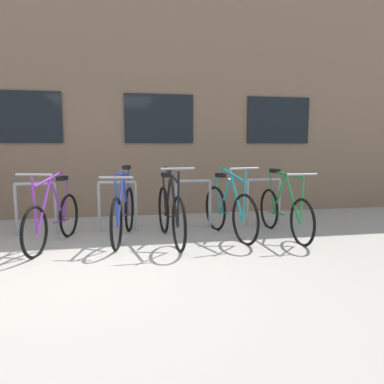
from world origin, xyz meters
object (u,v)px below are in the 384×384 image
at_px(bicycle_blue, 124,212).
at_px(bicycle_purple, 53,219).
at_px(bicycle_green, 284,211).
at_px(bicycle_black, 170,213).
at_px(bicycle_teal, 229,210).

bearing_deg(bicycle_blue, bicycle_purple, -169.75).
bearing_deg(bicycle_purple, bicycle_green, -1.06).
height_order(bicycle_purple, bicycle_green, bicycle_purple).
distance_m(bicycle_green, bicycle_black, 1.71).
xyz_separation_m(bicycle_teal, bicycle_blue, (-1.54, 0.11, 0.00)).
distance_m(bicycle_teal, bicycle_blue, 1.55).
xyz_separation_m(bicycle_blue, bicycle_black, (0.65, -0.20, 0.00)).
bearing_deg(bicycle_green, bicycle_purple, 178.94).
bearing_deg(bicycle_green, bicycle_black, 179.09).
xyz_separation_m(bicycle_purple, bicycle_black, (1.58, -0.03, 0.03)).
distance_m(bicycle_purple, bicycle_blue, 0.94).
xyz_separation_m(bicycle_purple, bicycle_teal, (2.47, 0.05, 0.02)).
xyz_separation_m(bicycle_purple, bicycle_blue, (0.93, 0.17, 0.02)).
height_order(bicycle_purple, bicycle_black, bicycle_black).
relative_size(bicycle_purple, bicycle_teal, 1.00).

